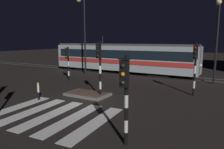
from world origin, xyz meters
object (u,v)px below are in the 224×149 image
at_px(traffic_light_corner_far_right, 195,61).
at_px(bollard_island_edge, 38,91).
at_px(traffic_light_median_centre, 99,61).
at_px(tram, 121,57).
at_px(traffic_light_corner_near_right, 125,87).
at_px(street_lamp_trackside_right, 217,32).
at_px(traffic_light_corner_far_left, 68,59).
at_px(street_lamp_trackside_left, 83,28).

distance_m(traffic_light_corner_far_right, bollard_island_edge, 10.11).
height_order(traffic_light_median_centre, tram, tram).
bearing_deg(traffic_light_corner_far_right, traffic_light_corner_near_right, -96.08).
height_order(traffic_light_median_centre, traffic_light_corner_far_right, traffic_light_median_centre).
xyz_separation_m(tram, bollard_island_edge, (0.88, -12.68, -1.19)).
bearing_deg(traffic_light_corner_far_right, bollard_island_edge, -144.04).
bearing_deg(traffic_light_median_centre, traffic_light_corner_far_right, 33.14).
relative_size(traffic_light_median_centre, street_lamp_trackside_right, 0.53).
distance_m(traffic_light_corner_far_left, traffic_light_median_centre, 6.58).
bearing_deg(street_lamp_trackside_right, traffic_light_median_centre, -126.12).
height_order(street_lamp_trackside_right, tram, street_lamp_trackside_right).
relative_size(traffic_light_median_centre, traffic_light_corner_near_right, 1.13).
bearing_deg(traffic_light_corner_near_right, street_lamp_trackside_right, 82.68).
xyz_separation_m(street_lamp_trackside_left, tram, (2.91, 3.11, -3.17)).
xyz_separation_m(traffic_light_corner_far_left, tram, (1.89, 6.85, -0.27)).
bearing_deg(traffic_light_corner_near_right, bollard_island_edge, 160.74).
bearing_deg(bollard_island_edge, street_lamp_trackside_right, 50.28).
relative_size(street_lamp_trackside_left, tram, 0.46).
relative_size(traffic_light_corner_far_left, street_lamp_trackside_left, 0.39).
relative_size(street_lamp_trackside_right, street_lamp_trackside_left, 0.86).
distance_m(street_lamp_trackside_left, tram, 5.31).
relative_size(traffic_light_corner_far_left, traffic_light_corner_near_right, 0.97).
height_order(traffic_light_corner_far_right, street_lamp_trackside_left, street_lamp_trackside_left).
relative_size(traffic_light_median_centre, traffic_light_corner_far_right, 1.03).
distance_m(street_lamp_trackside_right, tram, 10.27).
relative_size(traffic_light_corner_near_right, tram, 0.19).
xyz_separation_m(traffic_light_median_centre, traffic_light_corner_far_right, (5.19, 3.38, -0.06)).
relative_size(traffic_light_corner_far_left, traffic_light_corner_far_right, 0.88).
bearing_deg(traffic_light_median_centre, bollard_island_edge, -139.42).
xyz_separation_m(traffic_light_corner_near_right, street_lamp_trackside_right, (1.69, 13.17, 2.24)).
distance_m(street_lamp_trackside_right, street_lamp_trackside_left, 12.71).
distance_m(traffic_light_corner_far_left, traffic_light_corner_near_right, 12.97).
bearing_deg(street_lamp_trackside_right, traffic_light_corner_far_right, -99.46).
distance_m(traffic_light_corner_far_left, traffic_light_corner_far_right, 10.83).
bearing_deg(bollard_island_edge, traffic_light_corner_far_left, 115.37).
height_order(traffic_light_corner_far_left, traffic_light_median_centre, traffic_light_median_centre).
bearing_deg(traffic_light_corner_far_left, traffic_light_corner_near_right, -40.00).
xyz_separation_m(traffic_light_corner_far_right, tram, (-8.94, 6.84, -0.55)).
relative_size(traffic_light_median_centre, tram, 0.21).
bearing_deg(tram, street_lamp_trackside_left, -133.12).
height_order(tram, bollard_island_edge, tram).
bearing_deg(street_lamp_trackside_left, traffic_light_corner_far_left, -74.70).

